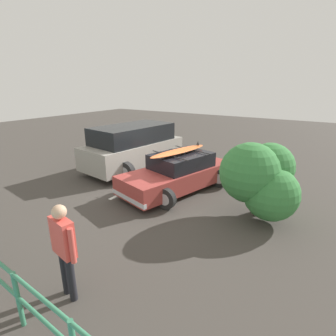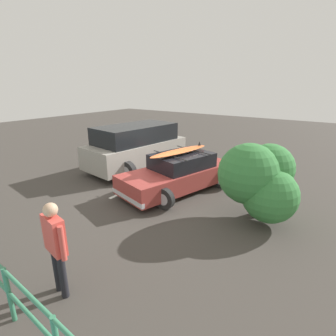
{
  "view_description": "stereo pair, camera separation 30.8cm",
  "coord_description": "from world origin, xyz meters",
  "px_view_note": "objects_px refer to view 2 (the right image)",
  "views": [
    {
      "loc": [
        -4.91,
        6.99,
        3.51
      ],
      "look_at": [
        -0.63,
        0.34,
        0.95
      ],
      "focal_mm": 28.0,
      "sensor_mm": 36.0,
      "label": 1
    },
    {
      "loc": [
        -5.16,
        6.82,
        3.51
      ],
      "look_at": [
        -0.63,
        0.34,
        0.95
      ],
      "focal_mm": 28.0,
      "sensor_mm": 36.0,
      "label": 2
    }
  ],
  "objects_px": {
    "person_bystander": "(55,242)",
    "bush_near_left": "(261,180)",
    "sedan_car": "(179,173)",
    "suv_car": "(136,146)"
  },
  "relations": [
    {
      "from": "sedan_car",
      "to": "person_bystander",
      "type": "relative_size",
      "value": 2.55
    },
    {
      "from": "suv_car",
      "to": "person_bystander",
      "type": "xyz_separation_m",
      "value": [
        -3.68,
        6.14,
        0.08
      ]
    },
    {
      "from": "person_bystander",
      "to": "bush_near_left",
      "type": "relative_size",
      "value": 0.83
    },
    {
      "from": "bush_near_left",
      "to": "person_bystander",
      "type": "bearing_deg",
      "value": 66.88
    },
    {
      "from": "suv_car",
      "to": "person_bystander",
      "type": "distance_m",
      "value": 7.16
    },
    {
      "from": "person_bystander",
      "to": "bush_near_left",
      "type": "bearing_deg",
      "value": -113.12
    },
    {
      "from": "suv_car",
      "to": "person_bystander",
      "type": "height_order",
      "value": "suv_car"
    },
    {
      "from": "sedan_car",
      "to": "suv_car",
      "type": "relative_size",
      "value": 0.95
    },
    {
      "from": "sedan_car",
      "to": "person_bystander",
      "type": "distance_m",
      "value": 5.23
    },
    {
      "from": "person_bystander",
      "to": "bush_near_left",
      "type": "xyz_separation_m",
      "value": [
        -1.97,
        -4.61,
        0.09
      ]
    }
  ]
}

